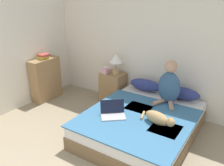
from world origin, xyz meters
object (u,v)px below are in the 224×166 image
person_sitting (169,85)px  cat_tabby (159,118)px  table_lamp (116,60)px  bookshelf (46,79)px  bed (142,124)px  nightstand (113,88)px  tissue_box (105,71)px  pillow_far (182,93)px  pillow_near (146,85)px  book_stack_top (43,56)px  laptop_open (113,113)px

person_sitting → cat_tabby: person_sitting is taller
person_sitting → table_lamp: (-1.18, 0.24, 0.18)m
cat_tabby → bookshelf: 2.66m
bed → nightstand: nightstand is taller
cat_tabby → table_lamp: table_lamp is taller
bed → cat_tabby: cat_tabby is taller
tissue_box → cat_tabby: bearing=-30.2°
pillow_far → table_lamp: (-1.32, -0.04, 0.40)m
nightstand → bookshelf: bookshelf is taller
pillow_near → book_stack_top: size_ratio=3.03×
pillow_far → cat_tabby: bearing=-90.2°
pillow_far → person_sitting: person_sitting is taller
pillow_near → person_sitting: 0.64m
nightstand → book_stack_top: book_stack_top is taller
bed → table_lamp: table_lamp is taller
bed → nightstand: (-1.05, 0.79, 0.11)m
pillow_near → laptop_open: bearing=-89.2°
bed → tissue_box: 1.45m
pillow_near → tissue_box: bearing=-171.3°
laptop_open → bookshelf: 2.04m
table_lamp → laptop_open: bearing=-59.7°
table_lamp → bookshelf: size_ratio=0.46×
bookshelf → pillow_far: bearing=14.3°
tissue_box → bed: bearing=-31.0°
tissue_box → bookshelf: bearing=-154.3°
nightstand → tissue_box: (-0.12, -0.08, 0.37)m
laptop_open → tissue_box: 1.35m
nightstand → bookshelf: 1.41m
cat_tabby → laptop_open: 0.68m
bed → cat_tabby: (0.34, -0.17, 0.30)m
pillow_near → table_lamp: table_lamp is taller
cat_tabby → laptop_open: (-0.66, -0.16, -0.04)m
cat_tabby → bookshelf: bookshelf is taller
bed → laptop_open: size_ratio=4.39×
book_stack_top → laptop_open: bearing=-13.9°
person_sitting → bookshelf: (-2.50, -0.40, -0.29)m
table_lamp → pillow_far: bearing=1.6°
tissue_box → pillow_near: bearing=8.7°
bed → pillow_near: pillow_near is taller
pillow_far → table_lamp: table_lamp is taller
pillow_far → laptop_open: bearing=-120.0°
nightstand → table_lamp: bearing=6.8°
person_sitting → table_lamp: bearing=168.6°
book_stack_top → nightstand: bearing=26.5°
bed → table_lamp: (-0.98, 0.79, 0.71)m
pillow_far → bookshelf: bearing=-165.7°
pillow_far → table_lamp: size_ratio=1.57×
cat_tabby → laptop_open: bearing=-151.5°
cat_tabby → pillow_near: bearing=139.4°
laptop_open → bookshelf: bookshelf is taller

